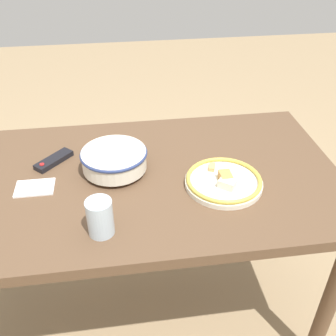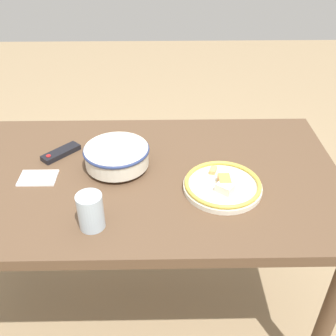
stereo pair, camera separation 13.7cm
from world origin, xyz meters
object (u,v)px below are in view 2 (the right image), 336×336
(food_plate, at_px, (223,185))
(tv_remote, at_px, (61,153))
(drinking_glass, at_px, (91,211))
(noodle_bowl, at_px, (117,156))

(food_plate, distance_m, tv_remote, 0.64)
(tv_remote, bearing_deg, drinking_glass, 157.24)
(food_plate, height_order, tv_remote, food_plate)
(noodle_bowl, bearing_deg, tv_remote, 159.03)
(noodle_bowl, xyz_separation_m, drinking_glass, (-0.05, -0.31, 0.01))
(drinking_glass, bearing_deg, tv_remote, 113.97)
(noodle_bowl, relative_size, drinking_glass, 2.04)
(food_plate, distance_m, drinking_glass, 0.45)
(noodle_bowl, height_order, tv_remote, noodle_bowl)
(tv_remote, height_order, drinking_glass, drinking_glass)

